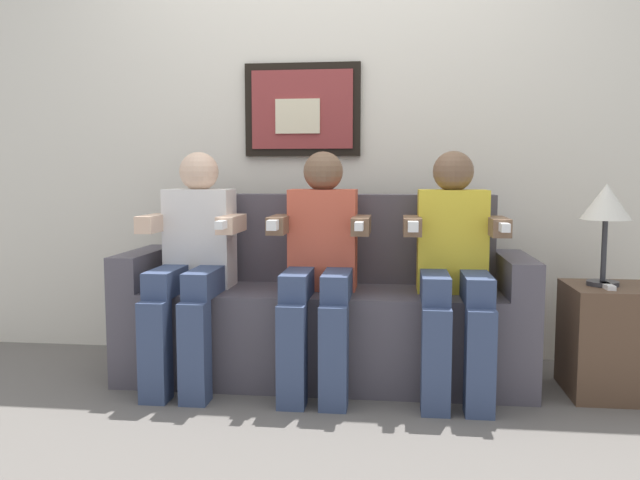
% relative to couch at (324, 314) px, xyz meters
% --- Properties ---
extents(ground_plane, '(5.67, 5.67, 0.00)m').
position_rel_couch_xyz_m(ground_plane, '(0.00, -0.33, -0.31)').
color(ground_plane, '#66605B').
extents(back_wall_assembly, '(4.36, 0.10, 2.60)m').
position_rel_couch_xyz_m(back_wall_assembly, '(-0.00, 0.44, 0.99)').
color(back_wall_assembly, silver).
rests_on(back_wall_assembly, ground_plane).
extents(couch, '(1.96, 0.58, 0.90)m').
position_rel_couch_xyz_m(couch, '(0.00, 0.00, 0.00)').
color(couch, '#514C56').
rests_on(couch, ground_plane).
extents(person_on_left, '(0.46, 0.56, 1.11)m').
position_rel_couch_xyz_m(person_on_left, '(-0.61, -0.17, 0.29)').
color(person_on_left, white).
rests_on(person_on_left, ground_plane).
extents(person_in_middle, '(0.46, 0.56, 1.11)m').
position_rel_couch_xyz_m(person_in_middle, '(-0.00, -0.17, 0.29)').
color(person_in_middle, '#D8593F').
rests_on(person_in_middle, ground_plane).
extents(person_on_right, '(0.46, 0.56, 1.11)m').
position_rel_couch_xyz_m(person_on_right, '(0.61, -0.17, 0.29)').
color(person_on_right, yellow).
rests_on(person_on_right, ground_plane).
extents(side_table_right, '(0.40, 0.40, 0.50)m').
position_rel_couch_xyz_m(side_table_right, '(1.33, -0.11, -0.06)').
color(side_table_right, brown).
rests_on(side_table_right, ground_plane).
extents(table_lamp, '(0.22, 0.22, 0.46)m').
position_rel_couch_xyz_m(table_lamp, '(1.28, -0.10, 0.55)').
color(table_lamp, '#333338').
rests_on(table_lamp, side_table_right).
extents(spare_remote_on_table, '(0.04, 0.13, 0.02)m').
position_rel_couch_xyz_m(spare_remote_on_table, '(1.28, -0.17, 0.20)').
color(spare_remote_on_table, white).
rests_on(spare_remote_on_table, side_table_right).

